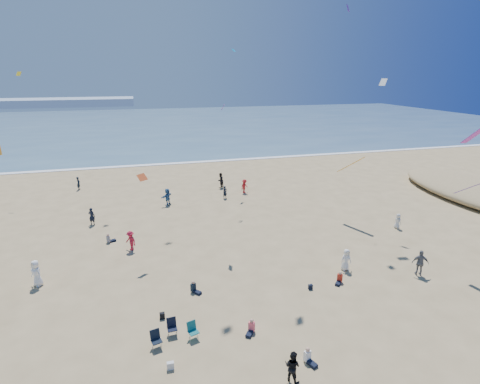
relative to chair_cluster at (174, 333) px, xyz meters
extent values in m
plane|color=tan|center=(3.19, -2.61, -0.50)|extent=(220.00, 220.00, 0.00)
cube|color=#476B84|center=(3.19, 92.39, -0.47)|extent=(220.00, 100.00, 0.06)
cube|color=white|center=(3.19, 42.39, -0.46)|extent=(220.00, 1.20, 0.08)
cube|color=#7A8EA8|center=(-56.81, 167.39, 1.10)|extent=(110.00, 20.00, 3.20)
imported|color=silver|center=(21.91, 10.20, 0.22)|extent=(0.56, 0.77, 1.45)
imported|color=slate|center=(17.85, 2.40, 0.47)|extent=(1.23, 0.94, 1.94)
imported|color=teal|center=(1.56, 22.65, 0.44)|extent=(1.55, 1.68, 1.87)
imported|color=black|center=(8.21, 23.08, 0.24)|extent=(0.63, 0.52, 1.49)
imported|color=#A8182E|center=(-2.32, 12.08, 0.34)|extent=(1.17, 1.24, 1.68)
imported|color=white|center=(13.08, 4.48, 0.33)|extent=(0.83, 0.56, 1.67)
imported|color=red|center=(10.99, 24.56, 0.35)|extent=(1.26, 1.15, 1.69)
imported|color=black|center=(-8.74, 31.34, 0.32)|extent=(0.47, 0.64, 1.64)
imported|color=black|center=(5.12, -4.26, 0.31)|extent=(0.98, 1.00, 1.62)
imported|color=black|center=(8.62, 27.44, 0.46)|extent=(1.18, 1.17, 1.92)
imported|color=black|center=(-5.98, 18.78, 0.35)|extent=(0.72, 0.60, 1.70)
imported|color=white|center=(-8.52, 8.17, 0.44)|extent=(1.07, 1.08, 1.88)
cube|color=silver|center=(-0.41, -2.02, -0.30)|extent=(0.35, 0.20, 0.40)
cube|color=black|center=(-0.51, 2.16, -0.31)|extent=(0.30, 0.22, 0.38)
cube|color=black|center=(9.43, 2.75, -0.33)|extent=(0.28, 0.18, 0.34)
cube|color=white|center=(20.96, 13.45, 12.72)|extent=(0.63, 0.71, 0.63)
cube|color=#5A2196|center=(19.41, 18.03, 19.46)|extent=(0.57, 0.59, 0.66)
cube|color=#088DCB|center=(11.01, 29.63, 16.15)|extent=(0.65, 0.73, 0.33)
cube|color=#73248E|center=(5.81, 12.96, 10.85)|extent=(0.48, 0.83, 0.43)
cube|color=#C74D20|center=(-1.00, 10.92, 5.97)|extent=(0.85, 0.82, 0.46)
cube|color=gold|center=(-13.42, 31.60, 13.44)|extent=(0.62, 0.53, 0.46)
cube|color=orange|center=(18.54, 13.68, 5.09)|extent=(0.35, 2.64, 1.87)
camera|label=1|loc=(-1.04, -17.41, 13.52)|focal=28.00mm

